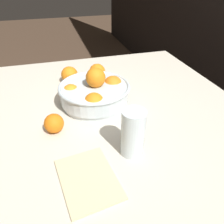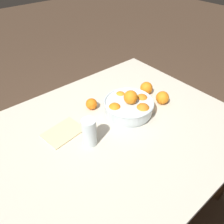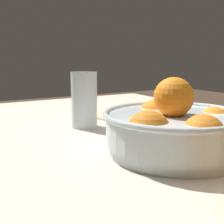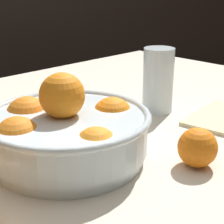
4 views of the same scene
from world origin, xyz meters
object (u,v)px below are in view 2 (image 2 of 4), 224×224
juice_glass (89,133)px  orange_loose_aside (146,88)px  fruit_bowl (129,106)px  orange_loose_near_bowl (91,104)px  orange_loose_front (162,98)px

juice_glass → orange_loose_aside: juice_glass is taller
orange_loose_aside → fruit_bowl: bearing=18.8°
juice_glass → orange_loose_aside: (-0.54, -0.13, -0.03)m
orange_loose_near_bowl → orange_loose_aside: 0.38m
juice_glass → orange_loose_front: 0.54m
fruit_bowl → orange_loose_aside: (-0.23, -0.08, -0.01)m
orange_loose_front → orange_loose_aside: same height
orange_loose_near_bowl → orange_loose_front: (-0.37, 0.24, 0.01)m
fruit_bowl → orange_loose_aside: fruit_bowl is taller
fruit_bowl → orange_loose_front: size_ratio=3.59×
orange_loose_near_bowl → fruit_bowl: bearing=129.2°
orange_loose_near_bowl → orange_loose_aside: bearing=165.3°
orange_loose_near_bowl → juice_glass: bearing=52.7°
juice_glass → orange_loose_near_bowl: juice_glass is taller
orange_loose_aside → orange_loose_near_bowl: bearing=-14.7°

